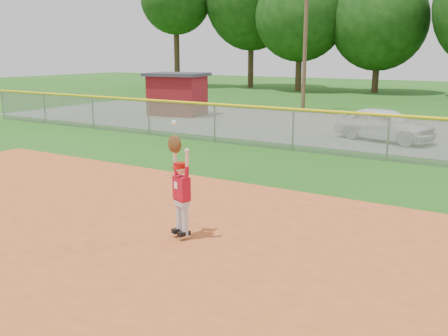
{
  "coord_description": "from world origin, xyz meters",
  "views": [
    {
      "loc": [
        3.84,
        -6.32,
        3.47
      ],
      "look_at": [
        -1.51,
        2.34,
        1.1
      ],
      "focal_mm": 40.0,
      "sensor_mm": 36.0,
      "label": 1
    }
  ],
  "objects": [
    {
      "name": "ground",
      "position": [
        0.0,
        0.0,
        0.0
      ],
      "size": [
        120.0,
        120.0,
        0.0
      ],
      "primitive_type": "plane",
      "color": "#1D5112",
      "rests_on": "ground"
    },
    {
      "name": "parking_strip",
      "position": [
        0.0,
        16.0,
        0.01
      ],
      "size": [
        44.0,
        10.0,
        0.03
      ],
      "primitive_type": "cube",
      "color": "slate",
      "rests_on": "ground"
    },
    {
      "name": "car_white_a",
      "position": [
        -1.04,
        13.7,
        0.69
      ],
      "size": [
        4.14,
        2.46,
        1.32
      ],
      "primitive_type": "imported",
      "rotation": [
        0.0,
        0.0,
        1.32
      ],
      "color": "white",
      "rests_on": "parking_strip"
    },
    {
      "name": "utility_shed",
      "position": [
        -13.08,
        16.14,
        1.2
      ],
      "size": [
        3.5,
        2.92,
        2.36
      ],
      "color": "maroon",
      "rests_on": "ground"
    },
    {
      "name": "outfield_fence",
      "position": [
        0.0,
        10.0,
        0.88
      ],
      "size": [
        40.06,
        0.1,
        1.55
      ],
      "color": "gray",
      "rests_on": "ground"
    },
    {
      "name": "ballplayer",
      "position": [
        -1.54,
        0.85,
        1.04
      ],
      "size": [
        0.61,
        0.39,
        2.14
      ],
      "color": "silver",
      "rests_on": "ground"
    }
  ]
}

